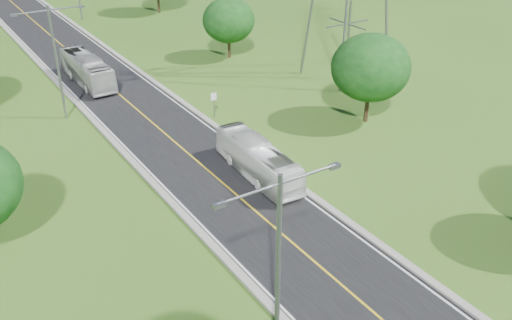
# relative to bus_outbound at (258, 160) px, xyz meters

# --- Properties ---
(ground) EXTENTS (260.00, 260.00, 0.00)m
(ground) POSITION_rel_bus_outbound_xyz_m (-2.69, 33.03, -1.37)
(ground) COLOR #2B5818
(ground) RESTS_ON ground
(road) EXTENTS (8.00, 150.00, 0.06)m
(road) POSITION_rel_bus_outbound_xyz_m (-2.69, 39.03, -1.34)
(road) COLOR black
(road) RESTS_ON ground
(curb_left) EXTENTS (0.50, 150.00, 0.22)m
(curb_left) POSITION_rel_bus_outbound_xyz_m (-6.94, 39.03, -1.26)
(curb_left) COLOR gray
(curb_left) RESTS_ON ground
(curb_right) EXTENTS (0.50, 150.00, 0.22)m
(curb_right) POSITION_rel_bus_outbound_xyz_m (1.56, 39.03, -1.26)
(curb_right) COLOR gray
(curb_right) RESTS_ON ground
(speed_limit_sign) EXTENTS (0.55, 0.09, 2.40)m
(speed_limit_sign) POSITION_rel_bus_outbound_xyz_m (2.51, 11.02, 0.23)
(speed_limit_sign) COLOR slate
(speed_limit_sign) RESTS_ON ground
(streetlight_near_left) EXTENTS (5.90, 0.25, 10.00)m
(streetlight_near_left) POSITION_rel_bus_outbound_xyz_m (-8.69, -14.97, 4.57)
(streetlight_near_left) COLOR slate
(streetlight_near_left) RESTS_ON ground
(streetlight_mid_left) EXTENTS (5.90, 0.25, 10.00)m
(streetlight_mid_left) POSITION_rel_bus_outbound_xyz_m (-8.69, 18.03, 4.57)
(streetlight_mid_left) COLOR slate
(streetlight_mid_left) RESTS_ON ground
(tree_rb) EXTENTS (6.72, 6.72, 7.82)m
(tree_rb) POSITION_rel_bus_outbound_xyz_m (13.31, 3.03, 3.59)
(tree_rb) COLOR black
(tree_rb) RESTS_ON ground
(tree_rc) EXTENTS (5.88, 5.88, 6.84)m
(tree_rc) POSITION_rel_bus_outbound_xyz_m (12.31, 25.03, 2.96)
(tree_rc) COLOR black
(tree_rc) RESTS_ON ground
(bus_outbound) EXTENTS (2.74, 9.52, 2.62)m
(bus_outbound) POSITION_rel_bus_outbound_xyz_m (0.00, 0.00, 0.00)
(bus_outbound) COLOR white
(bus_outbound) RESTS_ON road
(bus_inbound) EXTENTS (2.55, 10.41, 2.89)m
(bus_inbound) POSITION_rel_bus_outbound_xyz_m (-4.18, 25.53, 0.14)
(bus_inbound) COLOR silver
(bus_inbound) RESTS_ON road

